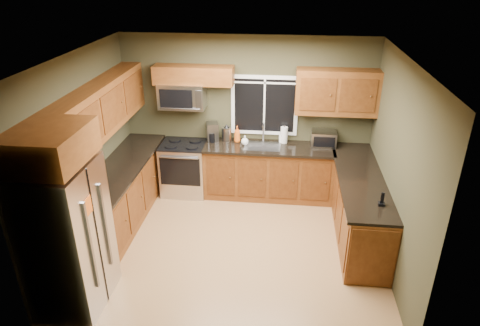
% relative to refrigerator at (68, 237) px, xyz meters
% --- Properties ---
extents(floor, '(4.20, 4.20, 0.00)m').
position_rel_refrigerator_xyz_m(floor, '(1.74, 1.30, -0.90)').
color(floor, '#9A6E44').
rests_on(floor, ground).
extents(ceiling, '(4.20, 4.20, 0.00)m').
position_rel_refrigerator_xyz_m(ceiling, '(1.74, 1.30, 1.80)').
color(ceiling, white).
rests_on(ceiling, back_wall).
extents(back_wall, '(4.20, 0.00, 4.20)m').
position_rel_refrigerator_xyz_m(back_wall, '(1.74, 3.10, 0.45)').
color(back_wall, '#373521').
rests_on(back_wall, ground).
extents(front_wall, '(4.20, 0.00, 4.20)m').
position_rel_refrigerator_xyz_m(front_wall, '(1.74, -0.50, 0.45)').
color(front_wall, '#373521').
rests_on(front_wall, ground).
extents(left_wall, '(0.00, 3.60, 3.60)m').
position_rel_refrigerator_xyz_m(left_wall, '(-0.36, 1.30, 0.45)').
color(left_wall, '#373521').
rests_on(left_wall, ground).
extents(right_wall, '(0.00, 3.60, 3.60)m').
position_rel_refrigerator_xyz_m(right_wall, '(3.84, 1.30, 0.45)').
color(right_wall, '#373521').
rests_on(right_wall, ground).
extents(window, '(1.12, 0.03, 1.02)m').
position_rel_refrigerator_xyz_m(window, '(2.04, 3.08, 0.65)').
color(window, white).
rests_on(window, back_wall).
extents(base_cabinets_left, '(0.60, 2.65, 0.90)m').
position_rel_refrigerator_xyz_m(base_cabinets_left, '(-0.06, 1.78, -0.45)').
color(base_cabinets_left, brown).
rests_on(base_cabinets_left, ground).
extents(countertop_left, '(0.65, 2.65, 0.04)m').
position_rel_refrigerator_xyz_m(countertop_left, '(-0.04, 1.78, 0.02)').
color(countertop_left, black).
rests_on(countertop_left, base_cabinets_left).
extents(base_cabinets_back, '(2.17, 0.60, 0.90)m').
position_rel_refrigerator_xyz_m(base_cabinets_back, '(2.15, 2.80, -0.45)').
color(base_cabinets_back, brown).
rests_on(base_cabinets_back, ground).
extents(countertop_back, '(2.17, 0.65, 0.04)m').
position_rel_refrigerator_xyz_m(countertop_back, '(2.15, 2.78, 0.02)').
color(countertop_back, black).
rests_on(countertop_back, base_cabinets_back).
extents(base_cabinets_peninsula, '(0.60, 2.52, 0.90)m').
position_rel_refrigerator_xyz_m(base_cabinets_peninsula, '(3.54, 1.84, -0.45)').
color(base_cabinets_peninsula, brown).
rests_on(base_cabinets_peninsula, ground).
extents(countertop_peninsula, '(0.65, 2.50, 0.04)m').
position_rel_refrigerator_xyz_m(countertop_peninsula, '(3.51, 1.85, 0.02)').
color(countertop_peninsula, black).
rests_on(countertop_peninsula, base_cabinets_peninsula).
extents(upper_cabinets_left, '(0.33, 2.65, 0.72)m').
position_rel_refrigerator_xyz_m(upper_cabinets_left, '(-0.20, 1.78, 0.96)').
color(upper_cabinets_left, brown).
rests_on(upper_cabinets_left, left_wall).
extents(upper_cabinets_back_left, '(1.30, 0.33, 0.30)m').
position_rel_refrigerator_xyz_m(upper_cabinets_back_left, '(0.89, 2.94, 1.17)').
color(upper_cabinets_back_left, brown).
rests_on(upper_cabinets_back_left, back_wall).
extents(upper_cabinets_back_right, '(1.30, 0.33, 0.72)m').
position_rel_refrigerator_xyz_m(upper_cabinets_back_right, '(3.19, 2.94, 0.96)').
color(upper_cabinets_back_right, brown).
rests_on(upper_cabinets_back_right, back_wall).
extents(upper_cabinet_over_fridge, '(0.72, 0.90, 0.38)m').
position_rel_refrigerator_xyz_m(upper_cabinet_over_fridge, '(-0.00, 0.00, 1.13)').
color(upper_cabinet_over_fridge, brown).
rests_on(upper_cabinet_over_fridge, left_wall).
extents(refrigerator, '(0.74, 0.90, 1.80)m').
position_rel_refrigerator_xyz_m(refrigerator, '(0.00, 0.00, 0.00)').
color(refrigerator, '#B7B7BC').
rests_on(refrigerator, ground).
extents(range, '(0.76, 0.69, 0.94)m').
position_rel_refrigerator_xyz_m(range, '(0.69, 2.77, -0.43)').
color(range, '#B7B7BC').
rests_on(range, ground).
extents(microwave, '(0.76, 0.41, 0.42)m').
position_rel_refrigerator_xyz_m(microwave, '(0.69, 2.91, 0.83)').
color(microwave, '#B7B7BC').
rests_on(microwave, back_wall).
extents(sink, '(0.60, 0.42, 0.36)m').
position_rel_refrigerator_xyz_m(sink, '(2.04, 2.79, 0.05)').
color(sink, slate).
rests_on(sink, countertop_back).
extents(toaster_oven, '(0.41, 0.32, 0.26)m').
position_rel_refrigerator_xyz_m(toaster_oven, '(3.05, 2.92, 0.17)').
color(toaster_oven, '#B7B7BC').
rests_on(toaster_oven, countertop_back).
extents(coffee_maker, '(0.24, 0.29, 0.32)m').
position_rel_refrigerator_xyz_m(coffee_maker, '(1.17, 2.94, 0.19)').
color(coffee_maker, slate).
rests_on(coffee_maker, countertop_back).
extents(kettle, '(0.22, 0.22, 0.30)m').
position_rel_refrigerator_xyz_m(kettle, '(1.41, 2.95, 0.18)').
color(kettle, '#B7B7BC').
rests_on(kettle, countertop_back).
extents(paper_towel_roll, '(0.12, 0.12, 0.31)m').
position_rel_refrigerator_xyz_m(paper_towel_roll, '(2.39, 2.98, 0.18)').
color(paper_towel_roll, white).
rests_on(paper_towel_roll, countertop_back).
extents(soap_bottle_a, '(0.11, 0.11, 0.28)m').
position_rel_refrigerator_xyz_m(soap_bottle_a, '(1.60, 2.93, 0.18)').
color(soap_bottle_a, orange).
rests_on(soap_bottle_a, countertop_back).
extents(soap_bottle_b, '(0.09, 0.10, 0.18)m').
position_rel_refrigerator_xyz_m(soap_bottle_b, '(2.35, 3.00, 0.13)').
color(soap_bottle_b, white).
rests_on(soap_bottle_b, countertop_back).
extents(soap_bottle_c, '(0.14, 0.14, 0.16)m').
position_rel_refrigerator_xyz_m(soap_bottle_c, '(1.74, 2.81, 0.12)').
color(soap_bottle_c, white).
rests_on(soap_bottle_c, countertop_back).
extents(cordless_phone, '(0.09, 0.09, 0.18)m').
position_rel_refrigerator_xyz_m(cordless_phone, '(3.66, 1.05, 0.09)').
color(cordless_phone, black).
rests_on(cordless_phone, countertop_peninsula).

